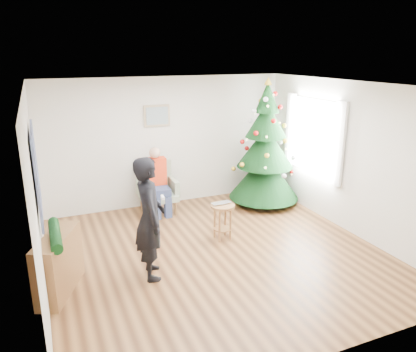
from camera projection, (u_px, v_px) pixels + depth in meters
name	position (u px, v px, depth m)	size (l,w,h in m)	color
floor	(217.00, 254.00, 6.39)	(5.00, 5.00, 0.00)	brown
ceiling	(218.00, 85.00, 5.63)	(5.00, 5.00, 0.00)	white
wall_back	(167.00, 142.00, 8.21)	(5.00, 5.00, 0.00)	silver
wall_front	(327.00, 245.00, 3.81)	(5.00, 5.00, 0.00)	silver
wall_left	(36.00, 197.00, 5.08)	(5.00, 5.00, 0.00)	silver
wall_right	(350.00, 158.00, 6.94)	(5.00, 5.00, 0.00)	silver
window_panel	(314.00, 136.00, 7.75)	(0.04, 1.30, 1.40)	white
curtains	(312.00, 136.00, 7.74)	(0.05, 1.75, 1.50)	white
christmas_tree	(265.00, 149.00, 8.21)	(1.43, 1.43, 2.59)	#3F2816
stool	(223.00, 221.00, 6.82)	(0.41, 0.41, 0.61)	brown
laptop	(223.00, 204.00, 6.72)	(0.34, 0.22, 0.03)	silver
armchair	(157.00, 194.00, 7.96)	(0.77, 0.71, 0.99)	gray
seated_person	(157.00, 181.00, 7.83)	(0.42, 0.60, 1.30)	navy
standing_man	(150.00, 218.00, 5.53)	(0.63, 0.42, 1.74)	black
game_controller	(163.00, 197.00, 5.49)	(0.04, 0.13, 0.04)	white
console	(59.00, 264.00, 5.27)	(0.30, 1.00, 0.80)	brown
garland	(55.00, 235.00, 5.15)	(0.14, 0.14, 0.90)	black
tapestry	(36.00, 172.00, 5.28)	(0.03, 1.50, 1.15)	black
framed_picture	(157.00, 116.00, 7.94)	(0.52, 0.05, 0.42)	tan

